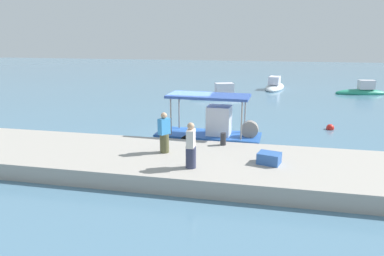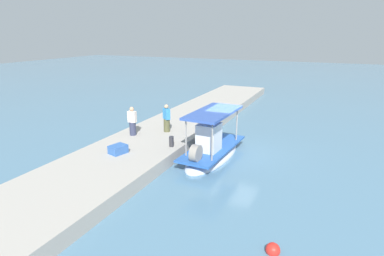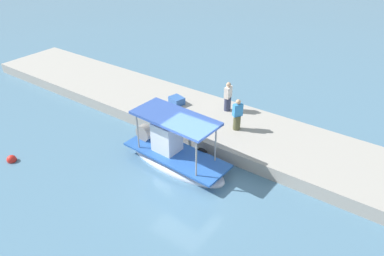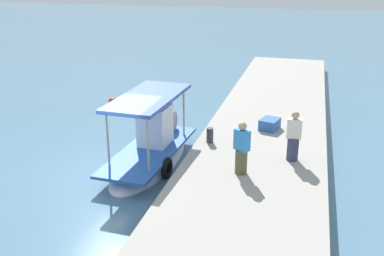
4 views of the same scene
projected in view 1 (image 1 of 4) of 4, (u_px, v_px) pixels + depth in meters
ground_plane at (188, 139)px, 18.13m from camera, size 120.00×120.00×0.00m
dock_quay at (164, 162)px, 13.83m from camera, size 36.00×4.49×0.63m
main_fishing_boat at (210, 136)px, 16.99m from camera, size 5.31×2.03×2.81m
fisherman_near_bollard at (164, 134)px, 13.86m from camera, size 0.50×0.53×1.63m
fisherman_by_crate at (191, 148)px, 12.22m from camera, size 0.38×0.47×1.64m
mooring_bollard at (223, 139)px, 14.91m from camera, size 0.24×0.24×0.54m
cargo_crate at (269, 158)px, 12.75m from camera, size 0.92×0.81×0.41m
marker_buoy at (330, 128)px, 19.90m from camera, size 0.44×0.44×0.44m
moored_boat_near at (275, 86)px, 35.17m from camera, size 2.53×5.34×1.54m
moored_boat_mid at (361, 92)px, 31.97m from camera, size 4.67×2.02×1.53m
moored_boat_far at (219, 95)px, 29.76m from camera, size 5.16×3.19×1.55m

